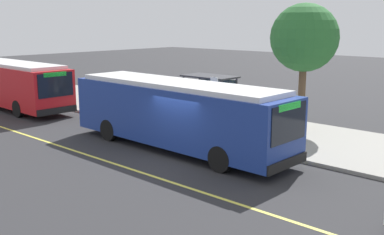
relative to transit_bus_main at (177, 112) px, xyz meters
name	(u,v)px	position (x,y,z in m)	size (l,w,h in m)	color
ground_plane	(181,159)	(1.17, -1.01, -1.62)	(120.00, 120.00, 0.00)	#2B2B2D
sidewalk_curb	(264,132)	(1.17, 4.99, -1.54)	(44.00, 6.40, 0.15)	gray
lane_stripe_center	(139,172)	(1.17, -3.21, -1.61)	(36.00, 0.14, 0.01)	#E0D64C
transit_bus_main	(177,112)	(0.00, 0.00, 0.00)	(11.15, 2.76, 2.95)	navy
transit_bus_second	(7,82)	(-15.19, -0.12, 0.00)	(12.04, 2.73, 2.95)	red
bus_shelter	(209,88)	(-2.38, 4.92, 0.30)	(2.90, 1.60, 2.48)	#333338
waiting_bench	(215,113)	(-1.89, 4.88, -0.98)	(1.60, 0.48, 0.95)	brown
route_sign_post	(214,98)	(0.10, 2.37, 0.34)	(0.44, 0.08, 2.80)	#333338
pedestrian_commuter	(197,107)	(-2.01, 3.51, -0.50)	(0.24, 0.40, 1.69)	#282D47
street_tree_near_shelter	(304,38)	(2.26, 6.61, 3.03)	(3.33, 3.33, 6.19)	brown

